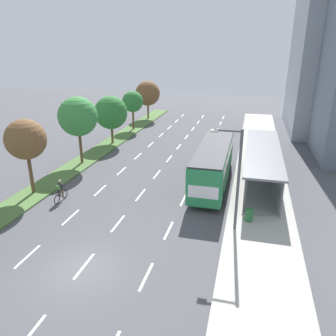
% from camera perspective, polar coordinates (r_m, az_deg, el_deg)
% --- Properties ---
extents(ground_plane, '(140.00, 140.00, 0.00)m').
position_cam_1_polar(ground_plane, '(18.71, -14.82, -16.69)').
color(ground_plane, '#4C4C51').
extents(median_strip, '(2.60, 52.00, 0.12)m').
position_cam_1_polar(median_strip, '(38.25, -11.57, 3.14)').
color(median_strip, '#4C7038').
rests_on(median_strip, ground).
extents(sidewalk_right, '(4.50, 52.00, 0.15)m').
position_cam_1_polar(sidewalk_right, '(34.61, 15.66, 1.00)').
color(sidewalk_right, '#ADAAA3').
rests_on(sidewalk_right, ground).
extents(lane_divider_left, '(0.14, 48.98, 0.01)m').
position_cam_1_polar(lane_divider_left, '(35.57, -5.27, 2.08)').
color(lane_divider_left, white).
rests_on(lane_divider_left, ground).
extents(lane_divider_center, '(0.14, 48.98, 0.01)m').
position_cam_1_polar(lane_divider_center, '(34.60, 0.21, 1.64)').
color(lane_divider_center, white).
rests_on(lane_divider_center, ground).
extents(lane_divider_right, '(0.14, 48.98, 0.01)m').
position_cam_1_polar(lane_divider_right, '(33.96, 5.95, 1.16)').
color(lane_divider_right, white).
rests_on(lane_divider_right, ground).
extents(bus_shelter, '(2.90, 13.93, 2.86)m').
position_cam_1_polar(bus_shelter, '(29.07, 16.60, 0.97)').
color(bus_shelter, gray).
rests_on(bus_shelter, sidewalk_right).
extents(bus, '(2.54, 11.29, 3.37)m').
position_cam_1_polar(bus, '(27.81, 7.90, 1.23)').
color(bus, '#28844C').
rests_on(bus, ground).
extents(cyclist, '(0.46, 1.82, 1.71)m').
position_cam_1_polar(cyclist, '(26.17, -18.25, -3.90)').
color(cyclist, black).
rests_on(cyclist, ground).
extents(median_tree_second, '(3.10, 3.10, 5.94)m').
position_cam_1_polar(median_tree_second, '(27.07, -23.54, 4.55)').
color(median_tree_second, brown).
rests_on(median_tree_second, median_strip).
extents(median_tree_third, '(3.80, 3.80, 6.58)m').
position_cam_1_polar(median_tree_third, '(33.05, -15.42, 8.61)').
color(median_tree_third, brown).
rests_on(median_tree_third, median_strip).
extents(median_tree_fourth, '(3.93, 3.93, 5.65)m').
position_cam_1_polar(median_tree_fourth, '(39.87, -9.92, 9.48)').
color(median_tree_fourth, brown).
rests_on(median_tree_fourth, median_strip).
extents(median_tree_fifth, '(2.93, 2.93, 5.31)m').
position_cam_1_polar(median_tree_fifth, '(46.80, -6.18, 11.40)').
color(median_tree_fifth, brown).
rests_on(median_tree_fifth, median_strip).
extents(median_tree_farthest, '(3.93, 3.93, 5.99)m').
position_cam_1_polar(median_tree_farthest, '(53.96, -3.55, 12.85)').
color(median_tree_farthest, brown).
rests_on(median_tree_farthest, median_strip).
extents(streetlight, '(1.91, 0.24, 6.50)m').
position_cam_1_polar(streetlight, '(20.14, 11.73, -0.98)').
color(streetlight, '#4C4C51').
rests_on(streetlight, sidewalk_right).
extents(trash_bin, '(0.52, 0.52, 0.85)m').
position_cam_1_polar(trash_bin, '(22.62, 13.95, -7.95)').
color(trash_bin, '#286B38').
rests_on(trash_bin, sidewalk_right).
extents(building_mid_right, '(6.88, 15.84, 21.74)m').
position_cam_1_polar(building_mid_right, '(50.56, 25.43, 18.22)').
color(building_mid_right, '#8E939E').
rests_on(building_mid_right, ground).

